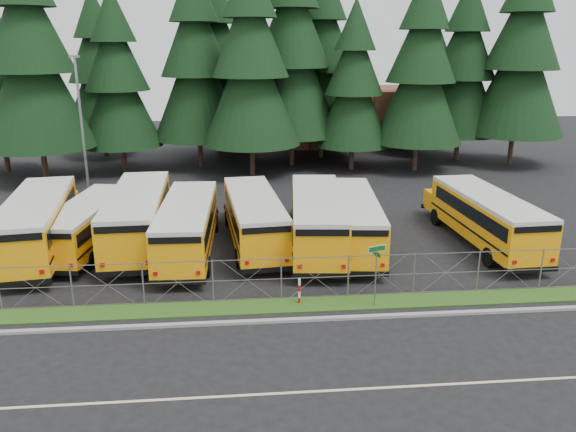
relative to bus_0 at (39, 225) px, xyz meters
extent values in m
plane|color=black|center=(13.49, -5.94, -1.59)|extent=(120.00, 120.00, 0.00)
cube|color=gray|center=(13.49, -9.04, -1.53)|extent=(50.00, 0.25, 0.12)
cube|color=#183F12|center=(13.49, -7.64, -1.56)|extent=(50.00, 1.40, 0.06)
cube|color=beige|center=(13.49, -13.94, -1.58)|extent=(50.00, 0.12, 0.01)
cube|color=brown|center=(19.49, 34.06, 1.41)|extent=(22.00, 10.00, 6.00)
cylinder|color=gray|center=(16.46, -8.01, -0.19)|extent=(0.06, 0.06, 2.80)
cube|color=#0C5619|center=(16.46, -8.01, 1.09)|extent=(0.76, 0.29, 0.22)
cube|color=white|center=(16.46, -8.01, 1.09)|extent=(0.80, 0.29, 0.26)
cube|color=#0C5619|center=(16.46, -8.01, 0.85)|extent=(0.21, 0.53, 0.18)
cylinder|color=#B20C0C|center=(13.24, -7.46, -0.99)|extent=(0.11, 0.11, 1.20)
cylinder|color=gray|center=(-0.36, 11.77, 3.41)|extent=(0.20, 0.20, 10.00)
cube|color=gray|center=(-0.36, 11.77, 8.46)|extent=(0.70, 0.35, 0.18)
camera|label=1|loc=(10.73, -29.68, 9.40)|focal=35.00mm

